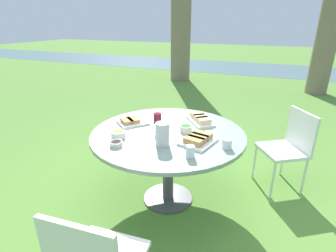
# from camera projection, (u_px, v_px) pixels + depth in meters

# --- Properties ---
(ground_plane) EXTENTS (40.00, 40.00, 0.00)m
(ground_plane) POSITION_uv_depth(u_px,v_px,m) (168.00, 198.00, 2.81)
(ground_plane) COLOR #5B8C38
(river_strip) EXTENTS (40.00, 3.20, 0.01)m
(river_strip) POSITION_uv_depth(u_px,v_px,m) (254.00, 69.00, 10.41)
(river_strip) COLOR slate
(river_strip) RESTS_ON ground_plane
(tree_trunk_main) EXTENTS (0.60, 0.60, 3.98)m
(tree_trunk_main) POSITION_uv_depth(u_px,v_px,m) (181.00, 13.00, 7.70)
(tree_trunk_main) COLOR #7F705B
(tree_trunk_main) RESTS_ON ground_plane
(tree_trunk_far) EXTENTS (0.52, 0.52, 4.09)m
(tree_trunk_far) POSITION_uv_depth(u_px,v_px,m) (333.00, 8.00, 6.14)
(tree_trunk_far) COLOR #7F705B
(tree_trunk_far) RESTS_ON ground_plane
(dining_table) EXTENTS (1.47, 1.47, 0.78)m
(dining_table) POSITION_uv_depth(u_px,v_px,m) (168.00, 141.00, 2.56)
(dining_table) COLOR #4C4C51
(dining_table) RESTS_ON ground_plane
(chair_near_right) EXTENTS (0.59, 0.60, 0.89)m
(chair_near_right) POSITION_uv_depth(u_px,v_px,m) (289.00, 144.00, 2.85)
(chair_near_right) COLOR silver
(chair_near_right) RESTS_ON ground_plane
(water_pitcher) EXTENTS (0.13, 0.12, 0.20)m
(water_pitcher) POSITION_uv_depth(u_px,v_px,m) (163.00, 134.00, 2.22)
(water_pitcher) COLOR silver
(water_pitcher) RESTS_ON dining_table
(wine_glass) EXTENTS (0.07, 0.07, 0.18)m
(wine_glass) POSITION_uv_depth(u_px,v_px,m) (157.00, 119.00, 2.48)
(wine_glass) COLOR silver
(wine_glass) RESTS_ON dining_table
(platter_bread_main) EXTENTS (0.31, 0.35, 0.07)m
(platter_bread_main) POSITION_uv_depth(u_px,v_px,m) (198.00, 139.00, 2.28)
(platter_bread_main) COLOR white
(platter_bread_main) RESTS_ON dining_table
(platter_charcuterie) EXTENTS (0.38, 0.40, 0.07)m
(platter_charcuterie) POSITION_uv_depth(u_px,v_px,m) (200.00, 119.00, 2.75)
(platter_charcuterie) COLOR white
(platter_charcuterie) RESTS_ON dining_table
(platter_sandwich_side) EXTENTS (0.36, 0.37, 0.06)m
(platter_sandwich_side) POSITION_uv_depth(u_px,v_px,m) (132.00, 122.00, 2.71)
(platter_sandwich_side) COLOR white
(platter_sandwich_side) RESTS_ON dining_table
(bowl_fries) EXTENTS (0.13, 0.13, 0.06)m
(bowl_fries) POSITION_uv_depth(u_px,v_px,m) (118.00, 134.00, 2.39)
(bowl_fries) COLOR white
(bowl_fries) RESTS_ON dining_table
(bowl_salad) EXTENTS (0.12, 0.12, 0.06)m
(bowl_salad) POSITION_uv_depth(u_px,v_px,m) (186.00, 128.00, 2.52)
(bowl_salad) COLOR beige
(bowl_salad) RESTS_ON dining_table
(bowl_olives) EXTENTS (0.11, 0.11, 0.04)m
(bowl_olives) POSITION_uv_depth(u_px,v_px,m) (116.00, 143.00, 2.23)
(bowl_olives) COLOR beige
(bowl_olives) RESTS_ON dining_table
(cup_water_near) EXTENTS (0.07, 0.07, 0.10)m
(cup_water_near) POSITION_uv_depth(u_px,v_px,m) (190.00, 151.00, 2.04)
(cup_water_near) COLOR silver
(cup_water_near) RESTS_ON dining_table
(cup_water_far) EXTENTS (0.08, 0.08, 0.08)m
(cup_water_far) POSITION_uv_depth(u_px,v_px,m) (227.00, 144.00, 2.19)
(cup_water_far) COLOR silver
(cup_water_far) RESTS_ON dining_table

